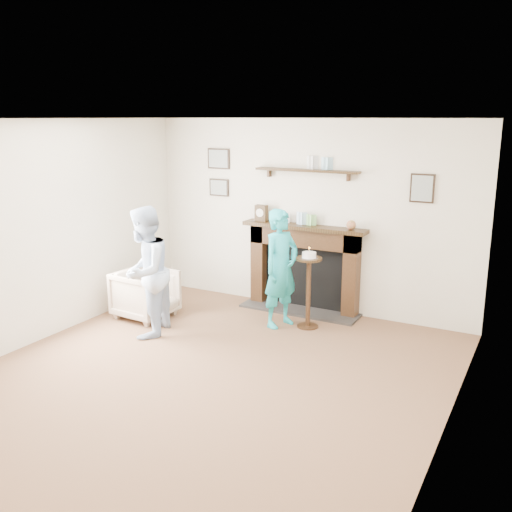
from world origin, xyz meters
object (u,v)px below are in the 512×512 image
Objects in this scene: armchair at (147,317)px; man at (148,334)px; pedestal_table at (309,278)px; woman at (280,325)px.

armchair is 0.62m from man.
armchair is 0.67× the size of pedestal_table.
man reaches higher than woman.
woman is at bearing -67.61° from armchair.
man is (0.40, -0.47, 0.00)m from armchair.
man is 1.52× the size of pedestal_table.
armchair is at bearing -155.87° from man.
armchair is at bearing 126.81° from woman.
armchair is 2.17m from pedestal_table.
pedestal_table is (0.32, 0.10, 0.62)m from woman.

